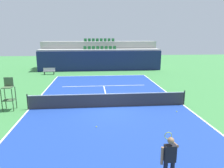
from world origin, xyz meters
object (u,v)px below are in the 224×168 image
Objects in this scene: tennis_ball_1 at (96,127)px; tennis_net at (108,100)px; umpire_chair at (8,93)px; player_bench at (49,71)px; player at (169,157)px; tennis_ball_2 at (177,112)px.

tennis_net is at bearing 74.73° from tennis_ball_1.
umpire_chair reaches higher than player_bench.
umpire_chair is 33.33× the size of tennis_ball_1.
player reaches higher than tennis_net.
tennis_ball_2 is at bearing 19.59° from tennis_ball_1.
player is at bearing -79.85° from tennis_net.
player reaches higher than tennis_ball_2.
umpire_chair reaches higher than tennis_ball_2.
tennis_ball_2 is (4.41, -1.43, -0.47)m from tennis_net.
umpire_chair reaches higher than tennis_net.
tennis_ball_2 is at bearing -17.92° from tennis_net.
tennis_ball_1 is (5.82, -16.78, -0.46)m from player_bench.
umpire_chair is at bearing 172.40° from tennis_ball_2.
umpire_chair is at bearing 179.52° from tennis_net.
player is 23.00m from player_bench.
tennis_ball_1 is at bearing -70.87° from player_bench.
tennis_net is 3.47m from tennis_ball_1.
player is 11.48m from umpire_chair.
player reaches higher than player_bench.
umpire_chair is (-8.14, 8.09, 0.20)m from player.
player_bench is at bearing 109.13° from tennis_ball_1.
umpire_chair is 1.47× the size of player_bench.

